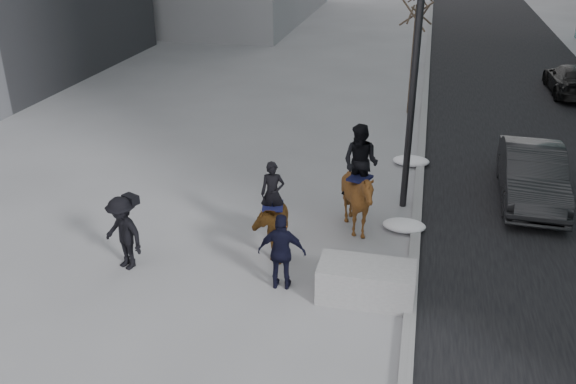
% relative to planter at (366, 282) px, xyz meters
% --- Properties ---
extents(ground, '(120.00, 120.00, 0.00)m').
position_rel_planter_xyz_m(ground, '(-2.05, 0.48, -0.40)').
color(ground, gray).
rests_on(ground, ground).
extents(road, '(8.00, 90.00, 0.01)m').
position_rel_planter_xyz_m(road, '(4.95, 10.48, -0.39)').
color(road, black).
rests_on(road, ground).
extents(curb, '(0.25, 90.00, 0.12)m').
position_rel_planter_xyz_m(curb, '(0.95, 10.48, -0.34)').
color(curb, gray).
rests_on(curb, ground).
extents(planter, '(2.00, 1.01, 0.80)m').
position_rel_planter_xyz_m(planter, '(0.00, 0.00, 0.00)').
color(planter, '#98979A').
rests_on(planter, ground).
extents(car_near, '(1.73, 4.61, 1.50)m').
position_rel_planter_xyz_m(car_near, '(3.99, 5.85, 0.35)').
color(car_near, black).
rests_on(car_near, ground).
extents(car_far, '(1.89, 4.55, 1.31)m').
position_rel_planter_xyz_m(car_far, '(7.16, 17.48, 0.26)').
color(car_far, black).
rests_on(car_far, ground).
extents(tree_near, '(1.20, 1.20, 4.67)m').
position_rel_planter_xyz_m(tree_near, '(0.35, 13.25, 1.94)').
color(tree_near, '#392C22').
rests_on(tree_near, ground).
extents(tree_far, '(1.20, 1.20, 4.49)m').
position_rel_planter_xyz_m(tree_far, '(0.35, 20.74, 1.84)').
color(tree_far, '#32241D').
rests_on(tree_far, ground).
extents(mounted_left, '(1.12, 1.86, 2.24)m').
position_rel_planter_xyz_m(mounted_left, '(-2.39, 1.45, 0.44)').
color(mounted_left, '#45260D').
rests_on(mounted_left, ground).
extents(mounted_right, '(1.98, 2.09, 2.82)m').
position_rel_planter_xyz_m(mounted_right, '(-0.52, 2.85, 0.73)').
color(mounted_right, '#49290E').
rests_on(mounted_right, ground).
extents(feeder, '(1.06, 0.90, 1.75)m').
position_rel_planter_xyz_m(feeder, '(-1.81, 0.02, 0.48)').
color(feeder, black).
rests_on(feeder, ground).
extents(camera_crew, '(1.30, 1.06, 1.75)m').
position_rel_planter_xyz_m(camera_crew, '(-5.47, 0.05, 0.49)').
color(camera_crew, black).
rests_on(camera_crew, ground).
extents(lamppost, '(0.25, 1.45, 9.09)m').
position_rel_planter_xyz_m(lamppost, '(0.55, 4.74, 4.59)').
color(lamppost, black).
rests_on(lamppost, ground).
extents(snow_piles, '(1.16, 5.17, 0.29)m').
position_rel_planter_xyz_m(snow_piles, '(0.65, 5.61, -0.26)').
color(snow_piles, white).
rests_on(snow_piles, ground).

